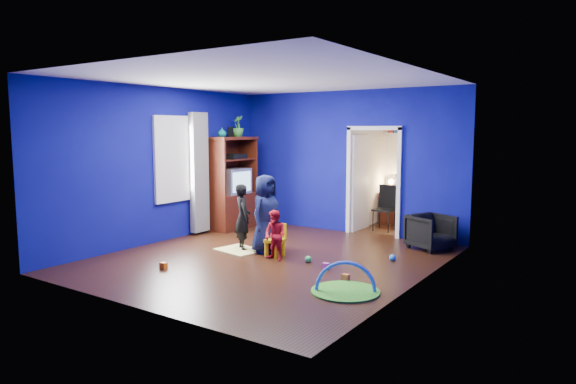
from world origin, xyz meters
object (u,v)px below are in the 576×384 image
Objects in this scene: crt_tv at (233,181)px; folding_chair at (384,209)px; child_navy at (265,214)px; kid_chair at (275,242)px; child_black at (243,217)px; study_desk at (401,207)px; toddler_red at (275,235)px; tv_armoire at (232,183)px; vase at (222,132)px; armchair at (431,232)px; hopper_ball at (272,238)px; play_mat at (345,291)px.

crt_tv is 0.76× the size of folding_chair.
folding_chair is (0.91, 2.95, -0.21)m from child_navy.
crt_tv reaches higher than kid_chair.
study_desk is at bearing -73.56° from child_black.
child_black is 1.33× the size of study_desk.
toddler_red is at bearing -128.51° from child_navy.
child_black is 2.12m from tv_armoire.
folding_chair is at bearing -18.51° from child_navy.
vase reaches higher than kid_chair.
vase is (-1.91, 1.09, 1.38)m from child_navy.
armchair is at bearing 9.90° from vase.
tv_armoire is 4.94× the size of hopper_ball.
folding_chair is (-1.26, 4.14, 0.45)m from play_mat.
tv_armoire is 2.18× the size of play_mat.
hopper_ball is (0.39, 0.33, -0.39)m from child_black.
play_mat is (1.87, -1.05, -0.24)m from kid_chair.
armchair is 3.33m from child_black.
child_navy is 0.69× the size of tv_armoire.
armchair is at bearing -39.38° from folding_chair.
child_navy reaches higher than kid_chair.
toddler_red is 0.30m from kid_chair.
child_navy is (0.44, 0.08, 0.09)m from child_black.
kid_chair is at bearing -101.24° from folding_chair.
tv_armoire is at bearing 52.57° from child_navy.
study_desk is at bearing 75.30° from hopper_ball.
kid_chair is at bearing 159.05° from armchair.
child_navy is at bearing -107.14° from folding_chair.
child_navy reaches higher than toddler_red.
vase is 1.12m from tv_armoire.
tv_armoire reaches higher than child_navy.
tv_armoire is at bearing 147.72° from play_mat.
study_desk is (-1.37, 2.09, 0.06)m from armchair.
child_black is 1.43× the size of toddler_red.
study_desk is (0.46, 4.25, -0.03)m from toddler_red.
armchair is 3.02m from play_mat.
child_black is 0.81m from kid_chair.
crt_tv is (0.04, 0.30, -1.04)m from vase.
toddler_red is 0.93× the size of study_desk.
tv_armoire reaches higher than child_black.
tv_armoire reaches higher than hopper_ball.
crt_tv reaches higher than folding_chair.
hopper_ball is (-0.50, 0.59, -0.21)m from toddler_red.
tv_armoire is 2.23× the size of study_desk.
hopper_ball is at bearing 136.87° from toddler_red.
folding_chair is at bearing -78.87° from child_black.
toddler_red is 3.21m from vase.
child_navy reaches higher than child_black.
vase is 0.10× the size of tv_armoire.
folding_chair is at bearing 70.43° from hopper_ball.
tv_armoire is at bearing -138.21° from study_desk.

